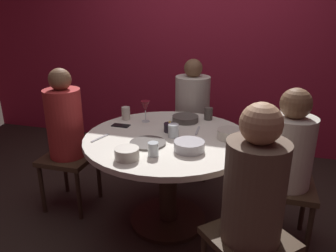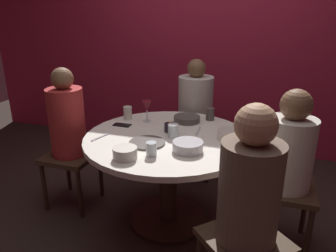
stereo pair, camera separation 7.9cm
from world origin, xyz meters
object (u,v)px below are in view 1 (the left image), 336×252
object	(u,v)px
bowl_serving_large	(189,146)
cup_by_left_diner	(153,149)
bowl_sauce_side	(127,153)
cup_center_front	(208,114)
candle_holder	(170,127)
seated_diner_left	(65,126)
seated_diner_right	(289,152)
seated_diner_front_right	(254,191)
wine_glass	(145,107)
cup_by_right_diner	(126,113)
cup_near_candle	(173,131)
bowl_salad_center	(185,119)
seated_diner_back	(192,105)
bowl_small_white	(230,134)
cell_phone	(121,126)
dinner_plate	(148,143)
dining_table	(168,157)

from	to	relation	value
bowl_serving_large	cup_by_left_diner	distance (m)	0.25
bowl_sauce_side	cup_center_front	world-z (taller)	cup_center_front
candle_holder	bowl_sauce_side	xyz separation A→B (m)	(-0.13, -0.53, 0.00)
seated_diner_left	seated_diner_right	distance (m)	1.70
seated_diner_front_right	seated_diner_left	bearing A→B (deg)	22.03
wine_glass	cup_by_right_diner	world-z (taller)	wine_glass
candle_holder	bowl_sauce_side	world-z (taller)	candle_holder
bowl_sauce_side	cup_near_candle	world-z (taller)	cup_near_candle
bowl_salad_center	cup_by_left_diner	xyz separation A→B (m)	(-0.05, -0.71, 0.02)
bowl_sauce_side	cup_center_front	bearing A→B (deg)	67.90
seated_diner_back	bowl_serving_large	world-z (taller)	seated_diner_back
seated_diner_front_right	bowl_small_white	world-z (taller)	seated_diner_front_right
wine_glass	cup_center_front	world-z (taller)	wine_glass
bowl_salad_center	cup_center_front	size ratio (longest dim) A/B	2.12
seated_diner_left	cell_phone	size ratio (longest dim) A/B	8.52
candle_holder	cell_phone	xyz separation A→B (m)	(-0.41, 0.01, -0.03)
seated_diner_left	seated_diner_back	distance (m)	1.22
seated_diner_back	bowl_small_white	size ratio (longest dim) A/B	6.53
seated_diner_right	seated_diner_front_right	distance (m)	0.67
dinner_plate	bowl_salad_center	xyz separation A→B (m)	(0.14, 0.54, 0.02)
bowl_serving_large	bowl_small_white	world-z (taller)	bowl_small_white
cell_phone	cup_center_front	distance (m)	0.74
seated_diner_left	wine_glass	world-z (taller)	seated_diner_left
dining_table	seated_diner_back	world-z (taller)	seated_diner_back
seated_diner_front_right	cup_near_candle	world-z (taller)	seated_diner_front_right
bowl_salad_center	bowl_sauce_side	distance (m)	0.82
candle_holder	bowl_salad_center	bearing A→B (deg)	77.19
seated_diner_back	cell_phone	world-z (taller)	seated_diner_back
seated_diner_right	bowl_sauce_side	distance (m)	1.08
seated_diner_left	bowl_salad_center	size ratio (longest dim) A/B	5.50
dining_table	seated_diner_front_right	size ratio (longest dim) A/B	1.02
cup_by_right_diner	cup_center_front	distance (m)	0.69
seated_diner_back	dinner_plate	bearing A→B (deg)	-5.22
seated_diner_left	seated_diner_back	size ratio (longest dim) A/B	1.02
candle_holder	seated_diner_back	bearing A→B (deg)	88.96
seated_diner_right	cup_by_right_diner	xyz separation A→B (m)	(-1.29, 0.28, 0.07)
bowl_salad_center	bowl_small_white	size ratio (longest dim) A/B	1.20
cell_phone	bowl_salad_center	world-z (taller)	bowl_salad_center
cup_near_candle	seated_diner_back	bearing A→B (deg)	92.66
dining_table	cell_phone	xyz separation A→B (m)	(-0.42, 0.11, 0.17)
dining_table	cup_center_front	distance (m)	0.56
seated_diner_back	seated_diner_left	bearing A→B (deg)	-44.55
dining_table	wine_glass	size ratio (longest dim) A/B	6.99
dinner_plate	cup_near_candle	bearing A→B (deg)	51.67
bowl_small_white	seated_diner_front_right	bearing A→B (deg)	-74.77
seated_diner_left	wine_glass	xyz separation A→B (m)	(0.59, 0.27, 0.13)
seated_diner_back	wine_glass	bearing A→B (deg)	-23.90
seated_diner_right	cup_by_right_diner	size ratio (longest dim) A/B	10.70
bowl_serving_large	cup_center_front	world-z (taller)	cup_center_front
seated_diner_right	cup_near_candle	xyz separation A→B (m)	(-0.80, -0.00, 0.07)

